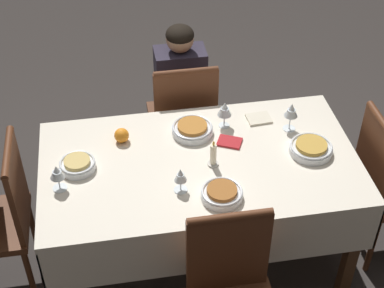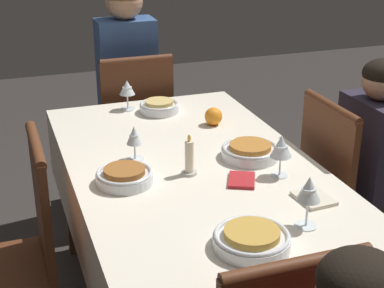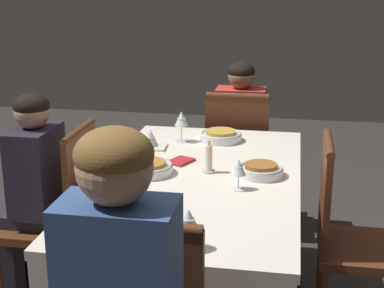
{
  "view_description": "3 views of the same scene",
  "coord_description": "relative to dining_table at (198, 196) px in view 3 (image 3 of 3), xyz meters",
  "views": [
    {
      "loc": [
        -0.4,
        -2.15,
        2.68
      ],
      "look_at": [
        -0.03,
        0.03,
        0.82
      ],
      "focal_mm": 55.0,
      "sensor_mm": 36.0,
      "label": 1
    },
    {
      "loc": [
        1.84,
        -0.64,
        1.64
      ],
      "look_at": [
        0.09,
        -0.04,
        0.86
      ],
      "focal_mm": 55.0,
      "sensor_mm": 36.0,
      "label": 2
    },
    {
      "loc": [
        -2.39,
        -0.39,
        1.62
      ],
      "look_at": [
        0.09,
        0.04,
        0.85
      ],
      "focal_mm": 55.0,
      "sensor_mm": 36.0,
      "label": 3
    }
  ],
  "objects": [
    {
      "name": "person_child_red",
      "position": [
        1.18,
        -0.08,
        -0.06
      ],
      "size": [
        0.33,
        0.3,
        1.07
      ],
      "rotation": [
        0.0,
        0.0,
        1.57
      ],
      "color": "#383342",
      "rests_on": "ground_plane"
    },
    {
      "name": "candle_centerpiece",
      "position": [
        0.06,
        -0.04,
        0.15
      ],
      "size": [
        0.06,
        0.06,
        0.15
      ],
      "color": "beige",
      "rests_on": "dining_table"
    },
    {
      "name": "dining_table",
      "position": [
        0.0,
        0.0,
        0.0
      ],
      "size": [
        1.59,
        0.88,
        0.73
      ],
      "color": "silver",
      "rests_on": "ground_plane"
    },
    {
      "name": "bowl_north",
      "position": [
        0.0,
        0.22,
        0.12
      ],
      "size": [
        0.22,
        0.22,
        0.06
      ],
      "color": "silver",
      "rests_on": "dining_table"
    },
    {
      "name": "chair_north",
      "position": [
        0.02,
        0.66,
        -0.14
      ],
      "size": [
        0.4,
        0.4,
        0.92
      ],
      "rotation": [
        0.0,
        0.0,
        3.14
      ],
      "color": "#562D19",
      "rests_on": "ground_plane"
    },
    {
      "name": "chair_south",
      "position": [
        0.03,
        -0.66,
        -0.14
      ],
      "size": [
        0.4,
        0.4,
        0.92
      ],
      "color": "#562D19",
      "rests_on": "ground_plane"
    },
    {
      "name": "napkin_red_folded",
      "position": [
        0.18,
        0.11,
        0.1
      ],
      "size": [
        0.15,
        0.13,
        0.01
      ],
      "rotation": [
        0.0,
        0.0,
        -0.44
      ],
      "color": "#AD2328",
      "rests_on": "dining_table"
    },
    {
      "name": "bowl_west",
      "position": [
        -0.6,
        0.04,
        0.12
      ],
      "size": [
        0.18,
        0.18,
        0.06
      ],
      "color": "silver",
      "rests_on": "dining_table"
    },
    {
      "name": "wine_glass_west",
      "position": [
        -0.69,
        -0.08,
        0.19
      ],
      "size": [
        0.07,
        0.07,
        0.14
      ],
      "color": "white",
      "rests_on": "dining_table"
    },
    {
      "name": "wine_glass_south",
      "position": [
        -0.13,
        -0.19,
        0.18
      ],
      "size": [
        0.07,
        0.07,
        0.13
      ],
      "color": "white",
      "rests_on": "dining_table"
    },
    {
      "name": "wine_glass_east",
      "position": [
        0.51,
        0.17,
        0.21
      ],
      "size": [
        0.07,
        0.07,
        0.16
      ],
      "color": "white",
      "rests_on": "dining_table"
    },
    {
      "name": "bowl_east",
      "position": [
        0.57,
        -0.03,
        0.12
      ],
      "size": [
        0.22,
        0.22,
        0.06
      ],
      "color": "silver",
      "rests_on": "dining_table"
    },
    {
      "name": "wine_glass_north",
      "position": [
        0.18,
        0.26,
        0.2
      ],
      "size": [
        0.07,
        0.07,
        0.15
      ],
      "color": "white",
      "rests_on": "dining_table"
    },
    {
      "name": "bowl_south",
      "position": [
        0.06,
        -0.27,
        0.12
      ],
      "size": [
        0.2,
        0.2,
        0.06
      ],
      "color": "silver",
      "rests_on": "dining_table"
    },
    {
      "name": "napkin_spare_side",
      "position": [
        0.38,
        0.28,
        0.1
      ],
      "size": [
        0.13,
        0.11,
        0.01
      ],
      "rotation": [
        0.0,
        0.0,
        0.07
      ],
      "color": "beige",
      "rests_on": "dining_table"
    },
    {
      "name": "orange_fruit",
      "position": [
        -0.37,
        0.22,
        0.13
      ],
      "size": [
        0.08,
        0.08,
        0.08
      ],
      "primitive_type": "sphere",
      "color": "orange",
      "rests_on": "dining_table"
    },
    {
      "name": "person_child_dark",
      "position": [
        0.02,
        0.82,
        -0.05
      ],
      "size": [
        0.3,
        0.33,
        1.07
      ],
      "rotation": [
        0.0,
        0.0,
        3.14
      ],
      "color": "#282833",
      "rests_on": "ground_plane"
    },
    {
      "name": "chair_east",
      "position": [
        1.02,
        -0.08,
        -0.14
      ],
      "size": [
        0.4,
        0.4,
        0.92
      ],
      "rotation": [
        0.0,
        0.0,
        1.57
      ],
      "color": "#562D19",
      "rests_on": "ground_plane"
    }
  ]
}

